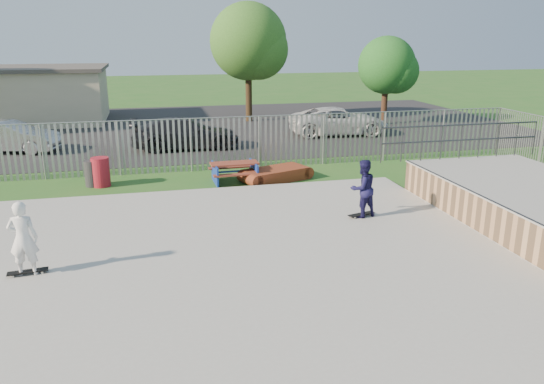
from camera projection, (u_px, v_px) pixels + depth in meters
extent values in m
plane|color=#296021|center=(181.00, 274.00, 11.45)|extent=(120.00, 120.00, 0.00)
cube|color=#A2A29D|center=(181.00, 271.00, 11.43)|extent=(15.00, 12.00, 0.15)
cube|color=tan|center=(533.00, 206.00, 14.29)|extent=(4.00, 7.00, 1.05)
cube|color=#9E9E99|center=(536.00, 187.00, 14.14)|extent=(4.05, 7.05, 0.04)
cylinder|color=#383A3F|center=(470.00, 191.00, 13.71)|extent=(0.06, 7.00, 0.06)
cube|color=maroon|center=(234.00, 163.00, 18.40)|extent=(1.67, 0.69, 0.06)
cube|color=maroon|center=(238.00, 175.00, 17.97)|extent=(1.66, 0.31, 0.05)
cube|color=maroon|center=(232.00, 167.00, 18.99)|extent=(1.66, 0.31, 0.05)
cube|color=navy|center=(235.00, 173.00, 18.50)|extent=(1.51, 1.33, 0.68)
cube|color=maroon|center=(276.00, 174.00, 18.75)|extent=(2.40, 1.76, 0.43)
cylinder|color=maroon|center=(101.00, 172.00, 17.94)|extent=(0.60, 0.60, 1.00)
cylinder|color=#2A2A2D|center=(93.00, 173.00, 17.98)|extent=(0.53, 0.53, 0.89)
cube|color=black|center=(159.00, 128.00, 29.19)|extent=(40.00, 18.00, 0.02)
imported|color=#AFAFB4|center=(10.00, 137.00, 23.03)|extent=(4.34, 2.42, 1.36)
imported|color=black|center=(186.00, 133.00, 23.77)|extent=(4.80, 1.98, 1.39)
imported|color=silver|center=(339.00, 121.00, 27.14)|extent=(5.19, 2.69, 1.40)
cube|color=beige|center=(15.00, 97.00, 30.76)|extent=(10.00, 6.00, 3.00)
cube|color=#4C4742|center=(11.00, 69.00, 30.31)|extent=(10.40, 6.40, 0.20)
cylinder|color=#3A2917|center=(249.00, 88.00, 31.11)|extent=(0.38, 0.38, 3.94)
sphere|color=#336221|center=(248.00, 41.00, 30.36)|extent=(4.41, 4.41, 4.41)
cylinder|color=#402819|center=(385.00, 99.00, 30.15)|extent=(0.34, 0.34, 2.85)
sphere|color=#20581E|center=(387.00, 65.00, 29.61)|extent=(3.20, 3.20, 3.20)
cube|color=black|center=(361.00, 214.00, 14.60)|extent=(0.82, 0.41, 0.02)
cube|color=black|center=(28.00, 271.00, 11.06)|extent=(0.82, 0.30, 0.02)
imported|color=#171542|center=(363.00, 188.00, 14.39)|extent=(0.91, 0.80, 1.60)
imported|color=white|center=(23.00, 239.00, 10.85)|extent=(0.60, 0.41, 1.60)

